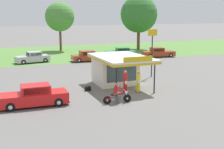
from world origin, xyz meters
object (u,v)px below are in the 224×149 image
motorcycle_with_rider (117,95)px  spare_tire_stack (88,89)px  gas_pump_offside (138,83)px  parked_car_second_row_spare (121,53)px  featured_classic_sedan (34,96)px  parked_car_back_row_centre (33,58)px  roadside_pole_sign (152,45)px  gas_pump_nearside (125,83)px  parked_car_back_row_centre_left (89,56)px  parked_car_back_row_far_left (158,53)px

motorcycle_with_rider → spare_tire_stack: 4.78m
gas_pump_offside → parked_car_second_row_spare: gas_pump_offside is taller
featured_classic_sedan → parked_car_second_row_spare: featured_classic_sedan is taller
featured_classic_sedan → spare_tire_stack: bearing=29.1°
gas_pump_offside → parked_car_back_row_centre: size_ratio=0.38×
gas_pump_offside → roadside_pole_sign: roadside_pole_sign is taller
gas_pump_nearside → spare_tire_stack: (-2.71, 2.34, -0.79)m
motorcycle_with_rider → spare_tire_stack: bearing=101.5°
parked_car_back_row_centre → roadside_pole_sign: roadside_pole_sign is taller
spare_tire_stack → parked_car_back_row_centre: bearing=98.2°
gas_pump_nearside → parked_car_back_row_centre: 21.25m
gas_pump_nearside → parked_car_back_row_centre_left: (2.56, 18.92, -0.27)m
roadside_pole_sign → spare_tire_stack: (-8.42, -3.23, -3.38)m
parked_car_back_row_centre → roadside_pole_sign: (11.05, -14.99, 2.85)m
gas_pump_nearside → gas_pump_offside: size_ratio=1.08×
motorcycle_with_rider → roadside_pole_sign: 11.25m
parked_car_back_row_centre → roadside_pole_sign: size_ratio=0.97×
gas_pump_offside → featured_classic_sedan: size_ratio=0.36×
gas_pump_nearside → spare_tire_stack: 3.66m
gas_pump_offside → parked_car_back_row_centre_left: bearing=86.2°
gas_pump_nearside → parked_car_back_row_centre_left: 19.10m
featured_classic_sedan → spare_tire_stack: (5.19, 2.89, -0.56)m
roadside_pole_sign → parked_car_back_row_far_left: bearing=57.1°
spare_tire_stack → gas_pump_offside: bearing=-30.3°
gas_pump_nearside → parked_car_back_row_far_left: bearing=52.8°
parked_car_back_row_centre_left → motorcycle_with_rider: bearing=-101.5°
parked_car_second_row_spare → parked_car_back_row_centre: 14.08m
gas_pump_nearside → parked_car_second_row_spare: bearing=67.6°
gas_pump_offside → parked_car_back_row_centre_left: 18.97m
spare_tire_stack → featured_classic_sedan: bearing=-150.9°
featured_classic_sedan → spare_tire_stack: 5.97m
roadside_pole_sign → spare_tire_stack: bearing=-159.0°
motorcycle_with_rider → parked_car_back_row_centre_left: motorcycle_with_rider is taller
motorcycle_with_rider → roadside_pole_sign: roadside_pole_sign is taller
motorcycle_with_rider → parked_car_back_row_far_left: (16.13, 21.25, 0.03)m
featured_classic_sedan → parked_car_back_row_centre: featured_classic_sedan is taller
featured_classic_sedan → parked_car_back_row_centre: size_ratio=1.06×
motorcycle_with_rider → parked_car_second_row_spare: bearing=65.9°
gas_pump_nearside → parked_car_back_row_centre_left: gas_pump_nearside is taller
gas_pump_nearside → parked_car_second_row_spare: size_ratio=0.40×
gas_pump_nearside → motorcycle_with_rider: 2.93m
parked_car_second_row_spare → roadside_pole_sign: size_ratio=1.00×
parked_car_second_row_spare → spare_tire_stack: (-11.44, -18.82, -0.52)m
gas_pump_nearside → gas_pump_offside: (1.29, -0.00, -0.08)m
gas_pump_offside → featured_classic_sedan: (-9.19, -0.55, -0.15)m
parked_car_back_row_centre → spare_tire_stack: bearing=-81.8°
motorcycle_with_rider → parked_car_back_row_centre_left: (4.32, 21.25, 0.05)m
roadside_pole_sign → gas_pump_offside: bearing=-128.5°
featured_classic_sedan → parked_car_back_row_centre: bearing=83.1°
featured_classic_sedan → gas_pump_nearside: bearing=4.0°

